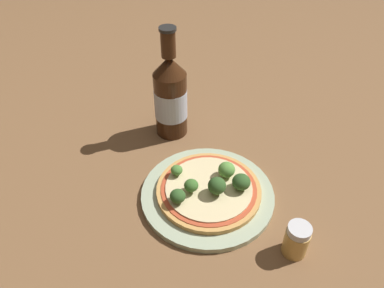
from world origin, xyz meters
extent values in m
plane|color=brown|center=(0.00, 0.00, 0.00)|extent=(3.00, 3.00, 0.00)
cylinder|color=#A3B293|center=(-0.01, 0.00, 0.01)|extent=(0.25, 0.25, 0.01)
cylinder|color=tan|center=(-0.01, 0.00, 0.02)|extent=(0.19, 0.19, 0.01)
cylinder|color=#B74728|center=(-0.01, 0.00, 0.02)|extent=(0.18, 0.18, 0.00)
cylinder|color=beige|center=(-0.01, 0.00, 0.02)|extent=(0.16, 0.16, 0.00)
cylinder|color=#7A9E5B|center=(0.00, -0.02, 0.03)|extent=(0.01, 0.01, 0.01)
ellipsoid|color=#2D5123|center=(0.00, -0.02, 0.05)|extent=(0.03, 0.03, 0.03)
cylinder|color=#7A9E5B|center=(-0.07, -0.01, 0.03)|extent=(0.01, 0.01, 0.01)
ellipsoid|color=#2D5123|center=(-0.07, -0.01, 0.04)|extent=(0.03, 0.03, 0.02)
cylinder|color=#7A9E5B|center=(-0.05, 0.05, 0.03)|extent=(0.01, 0.01, 0.01)
ellipsoid|color=#477A33|center=(-0.05, 0.05, 0.04)|extent=(0.02, 0.02, 0.02)
cylinder|color=#7A9E5B|center=(-0.04, 0.00, 0.03)|extent=(0.01, 0.01, 0.01)
ellipsoid|color=#386628|center=(-0.04, 0.00, 0.04)|extent=(0.03, 0.03, 0.02)
cylinder|color=#7A9E5B|center=(0.03, 0.02, 0.03)|extent=(0.01, 0.01, 0.01)
ellipsoid|color=#568E3D|center=(0.03, 0.02, 0.04)|extent=(0.03, 0.03, 0.03)
cylinder|color=#7A9E5B|center=(0.05, -0.02, 0.03)|extent=(0.01, 0.01, 0.01)
ellipsoid|color=#2D5123|center=(0.05, -0.02, 0.04)|extent=(0.03, 0.03, 0.03)
cylinder|color=#381E0F|center=(-0.02, 0.21, 0.07)|extent=(0.07, 0.07, 0.15)
cylinder|color=#B2BCD1|center=(-0.02, 0.21, 0.08)|extent=(0.07, 0.07, 0.07)
cone|color=#381E0F|center=(-0.02, 0.21, 0.17)|extent=(0.07, 0.07, 0.04)
cylinder|color=#381E0F|center=(-0.02, 0.21, 0.21)|extent=(0.03, 0.03, 0.05)
cylinder|color=black|center=(-0.02, 0.21, 0.24)|extent=(0.03, 0.03, 0.01)
cylinder|color=tan|center=(0.08, -0.16, 0.03)|extent=(0.04, 0.04, 0.05)
cylinder|color=silver|center=(0.08, -0.16, 0.06)|extent=(0.04, 0.04, 0.01)
camera|label=1|loc=(-0.19, -0.43, 0.53)|focal=35.00mm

